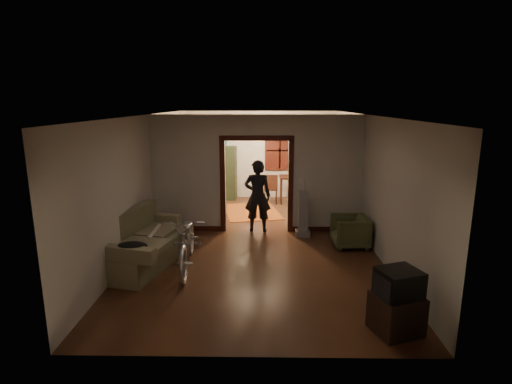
{
  "coord_description": "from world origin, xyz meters",
  "views": [
    {
      "loc": [
        0.13,
        -8.6,
        3.08
      ],
      "look_at": [
        0.0,
        -0.3,
        1.2
      ],
      "focal_mm": 28.0,
      "sensor_mm": 36.0,
      "label": 1
    }
  ],
  "objects_px": {
    "sofa": "(145,238)",
    "armchair": "(350,231)",
    "bicycle": "(188,240)",
    "locker": "(223,173)",
    "person": "(258,196)",
    "desk": "(297,190)"
  },
  "relations": [
    {
      "from": "bicycle",
      "to": "desk",
      "type": "relative_size",
      "value": 1.83
    },
    {
      "from": "bicycle",
      "to": "sofa",
      "type": "bearing_deg",
      "value": 163.09
    },
    {
      "from": "person",
      "to": "locker",
      "type": "distance_m",
      "value": 3.48
    },
    {
      "from": "armchair",
      "to": "person",
      "type": "bearing_deg",
      "value": -118.9
    },
    {
      "from": "sofa",
      "to": "armchair",
      "type": "relative_size",
      "value": 2.95
    },
    {
      "from": "sofa",
      "to": "desk",
      "type": "relative_size",
      "value": 2.0
    },
    {
      "from": "bicycle",
      "to": "locker",
      "type": "height_order",
      "value": "locker"
    },
    {
      "from": "sofa",
      "to": "desk",
      "type": "height_order",
      "value": "sofa"
    },
    {
      "from": "bicycle",
      "to": "armchair",
      "type": "distance_m",
      "value": 3.51
    },
    {
      "from": "sofa",
      "to": "desk",
      "type": "bearing_deg",
      "value": 69.27
    },
    {
      "from": "sofa",
      "to": "bicycle",
      "type": "xyz_separation_m",
      "value": [
        0.87,
        -0.18,
        0.03
      ]
    },
    {
      "from": "sofa",
      "to": "armchair",
      "type": "height_order",
      "value": "sofa"
    },
    {
      "from": "sofa",
      "to": "bicycle",
      "type": "height_order",
      "value": "bicycle"
    },
    {
      "from": "desk",
      "to": "bicycle",
      "type": "bearing_deg",
      "value": -100.11
    },
    {
      "from": "bicycle",
      "to": "armchair",
      "type": "xyz_separation_m",
      "value": [
        3.3,
        1.17,
        -0.19
      ]
    },
    {
      "from": "bicycle",
      "to": "person",
      "type": "bearing_deg",
      "value": 54.74
    },
    {
      "from": "sofa",
      "to": "person",
      "type": "relative_size",
      "value": 1.27
    },
    {
      "from": "bicycle",
      "to": "person",
      "type": "xyz_separation_m",
      "value": [
        1.29,
        2.21,
        0.34
      ]
    },
    {
      "from": "bicycle",
      "to": "locker",
      "type": "xyz_separation_m",
      "value": [
        0.13,
        5.49,
        0.31
      ]
    },
    {
      "from": "armchair",
      "to": "locker",
      "type": "relative_size",
      "value": 0.44
    },
    {
      "from": "person",
      "to": "sofa",
      "type": "bearing_deg",
      "value": 46.74
    },
    {
      "from": "sofa",
      "to": "armchair",
      "type": "distance_m",
      "value": 4.28
    }
  ]
}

